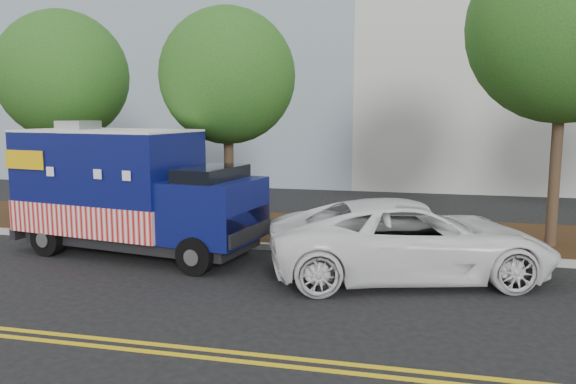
# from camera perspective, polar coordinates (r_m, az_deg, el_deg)

# --- Properties ---
(ground) EXTENTS (120.00, 120.00, 0.00)m
(ground) POSITION_cam_1_polar(r_m,az_deg,el_deg) (12.97, -8.88, -6.95)
(ground) COLOR black
(ground) RESTS_ON ground
(curb) EXTENTS (120.00, 0.18, 0.15)m
(curb) POSITION_cam_1_polar(r_m,az_deg,el_deg) (14.21, -6.76, -5.24)
(curb) COLOR #9E9E99
(curb) RESTS_ON ground
(mulch_strip) EXTENTS (120.00, 4.00, 0.15)m
(mulch_strip) POSITION_cam_1_polar(r_m,az_deg,el_deg) (16.15, -4.21, -3.56)
(mulch_strip) COLOR black
(mulch_strip) RESTS_ON ground
(centerline_near) EXTENTS (120.00, 0.10, 0.01)m
(centerline_near) POSITION_cam_1_polar(r_m,az_deg,el_deg) (9.21, -19.65, -13.74)
(centerline_near) COLOR gold
(centerline_near) RESTS_ON ground
(centerline_far) EXTENTS (120.00, 0.10, 0.01)m
(centerline_far) POSITION_cam_1_polar(r_m,az_deg,el_deg) (9.02, -20.53, -14.27)
(centerline_far) COLOR gold
(centerline_far) RESTS_ON ground
(tree_a) EXTENTS (3.89, 3.89, 6.36)m
(tree_a) POSITION_cam_1_polar(r_m,az_deg,el_deg) (18.54, -21.90, 10.86)
(tree_a) COLOR #38281C
(tree_a) RESTS_ON ground
(tree_b) EXTENTS (3.57, 3.57, 6.06)m
(tree_b) POSITION_cam_1_polar(r_m,az_deg,el_deg) (15.08, -6.17, 11.58)
(tree_b) COLOR #38281C
(tree_b) RESTS_ON ground
(tree_c) EXTENTS (4.42, 4.42, 7.50)m
(tree_c) POSITION_cam_1_polar(r_m,az_deg,el_deg) (14.80, 26.31, 14.79)
(tree_c) COLOR #38281C
(tree_c) RESTS_ON ground
(sign_post) EXTENTS (0.06, 0.06, 2.40)m
(sign_post) POSITION_cam_1_polar(r_m,az_deg,el_deg) (16.43, -22.01, 0.04)
(sign_post) COLOR #473828
(sign_post) RESTS_ON ground
(food_truck) EXTENTS (6.23, 3.14, 3.14)m
(food_truck) POSITION_cam_1_polar(r_m,az_deg,el_deg) (13.82, -15.99, -0.20)
(food_truck) COLOR black
(food_truck) RESTS_ON ground
(white_car) EXTENTS (6.22, 4.12, 1.59)m
(white_car) POSITION_cam_1_polar(r_m,az_deg,el_deg) (11.69, 12.34, -4.72)
(white_car) COLOR white
(white_car) RESTS_ON ground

